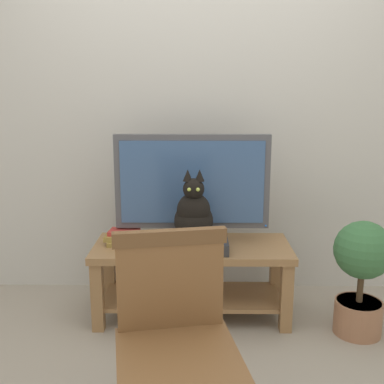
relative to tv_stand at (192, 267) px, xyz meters
name	(u,v)px	position (x,y,z in m)	size (l,w,h in m)	color
ground_plane	(202,370)	(0.06, -0.60, -0.33)	(12.00, 12.00, 0.00)	gray
back_wall	(201,91)	(0.06, 0.51, 1.07)	(7.00, 0.12, 2.80)	beige
tv_stand	(192,267)	(0.00, 0.00, 0.00)	(1.22, 0.50, 0.47)	olive
tv	(192,185)	(0.00, 0.07, 0.51)	(0.95, 0.20, 0.68)	#4C4C51
media_box	(194,245)	(0.01, -0.10, 0.18)	(0.41, 0.25, 0.07)	#2D2D30
cat	(194,215)	(0.01, -0.11, 0.37)	(0.23, 0.36, 0.43)	black
wooden_chair	(175,330)	(-0.06, -1.12, 0.19)	(0.53, 0.53, 0.88)	brown
book_stack	(124,237)	(-0.43, 0.03, 0.18)	(0.23, 0.19, 0.08)	olive
potted_plant	(362,271)	(0.98, -0.22, 0.06)	(0.33, 0.33, 0.68)	#9E6B4C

